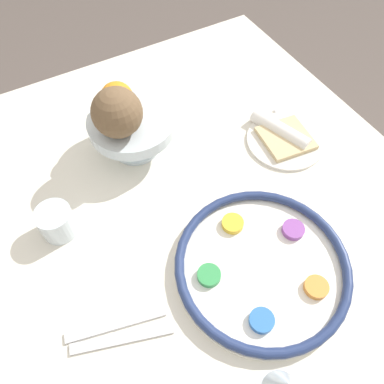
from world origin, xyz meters
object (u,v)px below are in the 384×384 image
object	(u,v)px
fruit_stand	(132,126)
bread_plate	(285,140)
orange_fruit	(117,99)
cup_near	(57,222)
napkin_roll	(280,130)
coconut	(117,113)
seder_plate	(262,265)

from	to	relation	value
fruit_stand	bread_plate	xyz separation A→B (m)	(-0.17, -0.35, -0.07)
orange_fruit	cup_near	bearing A→B (deg)	126.78
bread_plate	cup_near	distance (m)	0.59
orange_fruit	cup_near	world-z (taller)	orange_fruit
fruit_stand	orange_fruit	distance (m)	0.07
orange_fruit	bread_plate	world-z (taller)	orange_fruit
napkin_roll	fruit_stand	bearing A→B (deg)	67.69
fruit_stand	cup_near	world-z (taller)	fruit_stand
cup_near	bread_plate	bearing A→B (deg)	-93.22
cup_near	napkin_roll	bearing A→B (deg)	-90.58
coconut	napkin_roll	size ratio (longest dim) A/B	0.66
fruit_stand	cup_near	distance (m)	0.28
seder_plate	cup_near	size ratio (longest dim) A/B	4.62
seder_plate	cup_near	world-z (taller)	cup_near
napkin_roll	cup_near	size ratio (longest dim) A/B	2.20
coconut	napkin_roll	distance (m)	0.42
napkin_roll	coconut	bearing A→B (deg)	72.84
seder_plate	orange_fruit	bearing A→B (deg)	12.29
bread_plate	napkin_roll	world-z (taller)	napkin_roll
fruit_stand	coconut	world-z (taller)	coconut
fruit_stand	napkin_roll	xyz separation A→B (m)	(-0.14, -0.35, -0.06)
bread_plate	napkin_roll	size ratio (longest dim) A/B	1.16
seder_plate	cup_near	bearing A→B (deg)	48.80
orange_fruit	coconut	size ratio (longest dim) A/B	0.69
coconut	bread_plate	size ratio (longest dim) A/B	0.57
seder_plate	coconut	distance (m)	0.45
bread_plate	napkin_roll	bearing A→B (deg)	-2.45
seder_plate	orange_fruit	size ratio (longest dim) A/B	4.61
napkin_roll	cup_near	bearing A→B (deg)	89.42
seder_plate	coconut	size ratio (longest dim) A/B	3.19
seder_plate	fruit_stand	distance (m)	0.44
orange_fruit	coconut	distance (m)	0.07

